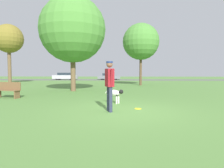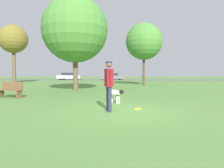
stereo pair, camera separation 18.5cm
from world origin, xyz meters
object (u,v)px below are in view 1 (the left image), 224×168
(tree_far_left, at_px, (9,39))
(parked_car_silver, at_px, (65,76))
(parked_car_grey, at_px, (109,77))
(park_bench, at_px, (8,89))
(tree_near_left, at_px, (73,30))
(tree_mid_center, at_px, (141,42))
(dog, at_px, (115,94))
(person, at_px, (110,82))
(frisbee, at_px, (138,109))

(tree_far_left, relative_size, parked_car_silver, 1.63)
(parked_car_grey, xyz_separation_m, park_bench, (-3.76, -26.58, -0.16))
(tree_near_left, distance_m, tree_mid_center, 8.79)
(parked_car_silver, relative_size, parked_car_grey, 1.07)
(parked_car_grey, bearing_deg, dog, -86.21)
(parked_car_grey, bearing_deg, person, -86.69)
(tree_far_left, xyz_separation_m, parked_car_grey, (11.35, 13.10, -4.78))
(frisbee, bearing_deg, dog, 124.56)
(person, relative_size, parked_car_grey, 0.42)
(parked_car_grey, bearing_deg, frisbee, -84.65)
(parked_car_silver, distance_m, parked_car_grey, 8.12)
(tree_near_left, bearing_deg, parked_car_silver, 107.23)
(tree_mid_center, bearing_deg, tree_near_left, -129.04)
(person, distance_m, frisbee, 1.55)
(dog, bearing_deg, parked_car_silver, 145.02)
(park_bench, bearing_deg, person, -17.20)
(park_bench, bearing_deg, tree_mid_center, 68.07)
(frisbee, height_order, park_bench, park_bench)
(tree_near_left, relative_size, park_bench, 4.66)
(parked_car_silver, bearing_deg, tree_far_left, -104.42)
(person, relative_size, parked_car_silver, 0.39)
(person, bearing_deg, tree_near_left, -177.08)
(person, xyz_separation_m, frisbee, (1.02, 0.54, -1.02))
(tree_near_left, xyz_separation_m, park_bench, (-2.51, -4.03, -3.96))
(dog, height_order, frisbee, dog)
(tree_near_left, height_order, parked_car_grey, tree_near_left)
(tree_near_left, relative_size, parked_car_grey, 1.65)
(dog, bearing_deg, tree_near_left, 154.64)
(dog, bearing_deg, tree_far_left, 166.49)
(dog, bearing_deg, tree_mid_center, 114.50)
(frisbee, relative_size, parked_car_grey, 0.06)
(tree_far_left, height_order, parked_car_grey, tree_far_left)
(dog, bearing_deg, park_bench, -160.74)
(person, xyz_separation_m, tree_mid_center, (2.46, 14.32, 3.53))
(tree_near_left, relative_size, tree_far_left, 0.95)
(tree_mid_center, distance_m, parked_car_grey, 16.77)
(frisbee, distance_m, tree_near_left, 9.19)
(tree_near_left, bearing_deg, tree_mid_center, 50.96)
(parked_car_silver, distance_m, park_bench, 26.51)
(tree_mid_center, relative_size, park_bench, 4.44)
(person, height_order, tree_near_left, tree_near_left)
(tree_near_left, xyz_separation_m, tree_far_left, (-10.11, 9.45, 0.98))
(park_bench, bearing_deg, frisbee, -9.24)
(parked_car_silver, bearing_deg, dog, -70.12)
(frisbee, distance_m, tree_far_left, 22.36)
(person, relative_size, park_bench, 1.19)
(parked_car_silver, bearing_deg, parked_car_grey, 2.98)
(tree_near_left, xyz_separation_m, parked_car_grey, (1.24, 22.55, -3.80))
(tree_mid_center, distance_m, tree_far_left, 15.88)
(frisbee, xyz_separation_m, tree_far_left, (-14.21, 16.41, 5.38))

